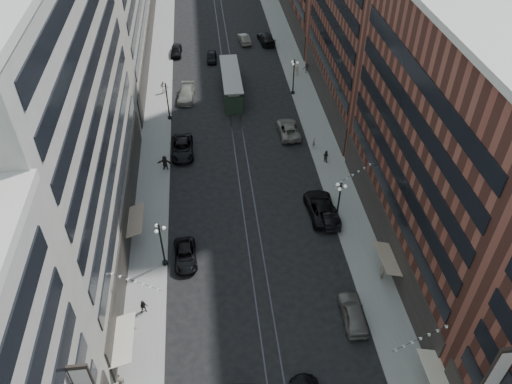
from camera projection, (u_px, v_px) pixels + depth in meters
name	position (u px, v px, depth m)	size (l,w,h in m)	color
ground	(232.00, 98.00, 74.82)	(220.00, 220.00, 0.00)	black
sidewalk_west	(160.00, 70.00, 81.34)	(4.00, 180.00, 0.15)	gray
sidewalk_east	(293.00, 63.00, 83.23)	(4.00, 180.00, 0.15)	gray
rail_west	(223.00, 67.00, 82.27)	(0.12, 180.00, 0.02)	#2D2D33
rail_east	(232.00, 67.00, 82.39)	(0.12, 180.00, 0.02)	#2D2D33
building_west_mid	(59.00, 124.00, 43.91)	(8.00, 36.00, 28.00)	#A19D8F
building_east_mid	(446.00, 150.00, 44.37)	(8.00, 30.00, 24.00)	brown
lamppost_sw_far	(162.00, 243.00, 47.95)	(1.03, 1.14, 5.52)	black
lamppost_sw_mid	(167.00, 100.00, 68.24)	(1.03, 1.14, 5.52)	black
lamppost_se_far	(339.00, 201.00, 52.53)	(1.03, 1.14, 5.52)	black
lamppost_se_mid	(294.00, 76.00, 73.58)	(1.03, 1.14, 5.52)	black
streetcar	(231.00, 84.00, 74.75)	(2.71, 12.24, 3.39)	#1F3121
car_2	(185.00, 255.00, 50.02)	(2.22, 4.81, 1.34)	black
car_4	(353.00, 313.00, 44.57)	(2.00, 4.98, 1.70)	#656159
pedestrian_2	(144.00, 307.00, 45.03)	(0.74, 0.40, 1.51)	black
pedestrian_4	(382.00, 272.00, 48.00)	(1.00, 0.46, 1.71)	#B3AC94
car_7	(182.00, 148.00, 63.65)	(2.74, 5.95, 1.65)	black
car_8	(186.00, 94.00, 74.02)	(2.23, 5.49, 1.59)	gray
car_9	(176.00, 51.00, 85.28)	(1.81, 4.49, 1.53)	black
car_10	(328.00, 215.00, 54.32)	(1.66, 4.77, 1.57)	black
car_11	(288.00, 129.00, 67.01)	(2.64, 5.73, 1.59)	slate
car_12	(266.00, 38.00, 88.88)	(2.35, 5.78, 1.68)	black
car_13	(212.00, 57.00, 83.60)	(1.64, 4.08, 1.39)	black
car_14	(244.00, 39.00, 88.93)	(1.59, 4.57, 1.50)	#66635B
pedestrian_5	(165.00, 163.00, 60.84)	(1.80, 0.52, 1.94)	black
pedestrian_6	(163.00, 87.00, 75.07)	(1.07, 0.49, 1.82)	#A59C89
pedestrian_7	(326.00, 156.00, 62.15)	(0.78, 0.43, 1.60)	black
pedestrian_8	(314.00, 142.00, 64.50)	(0.55, 0.36, 1.50)	#A59788
pedestrian_9	(307.00, 68.00, 79.95)	(1.08, 0.44, 1.67)	black
car_extra_0	(321.00, 208.00, 55.05)	(2.97, 6.45, 1.79)	black
pedestrian_extra_0	(122.00, 384.00, 39.27)	(1.71, 0.49, 1.85)	beige
pedestrian_extra_2	(297.00, 70.00, 79.50)	(1.06, 0.44, 1.63)	#A79C8B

